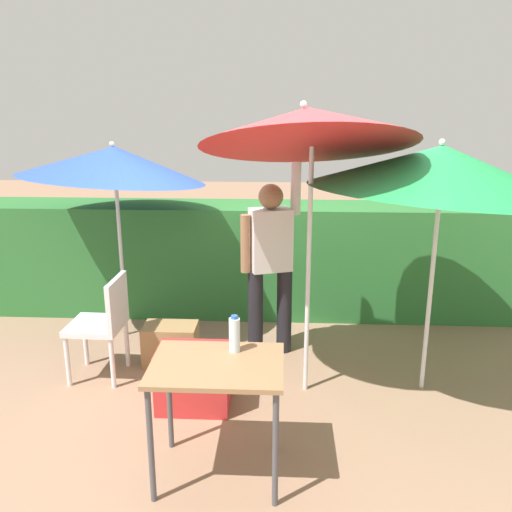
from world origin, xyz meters
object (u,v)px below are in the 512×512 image
object	(u,v)px
umbrella_rainbow	(308,127)
folding_table	(217,378)
crate_cardboard	(171,344)
chair_plastic	(104,321)
person_vendor	(270,258)
cooler_box	(194,378)
umbrella_yellow	(441,169)
umbrella_orange	(114,163)
bottle_water	(235,334)

from	to	relation	value
umbrella_rainbow	folding_table	xyz separation A→B (m)	(-0.55, -1.07, -1.43)
crate_cardboard	chair_plastic	bearing A→B (deg)	-151.98
person_vendor	cooler_box	bearing A→B (deg)	-120.40
umbrella_yellow	crate_cardboard	bearing A→B (deg)	171.69
umbrella_rainbow	folding_table	distance (m)	1.87
umbrella_orange	umbrella_yellow	size ratio (longest dim) A/B	0.97
cooler_box	bottle_water	bearing A→B (deg)	-58.64
umbrella_yellow	cooler_box	bearing A→B (deg)	-168.22
umbrella_orange	crate_cardboard	size ratio (longest dim) A/B	4.21
umbrella_orange	folding_table	bearing A→B (deg)	-59.96
umbrella_orange	folding_table	world-z (taller)	umbrella_orange
umbrella_rainbow	crate_cardboard	world-z (taller)	umbrella_rainbow
umbrella_rainbow	chair_plastic	distance (m)	2.31
chair_plastic	bottle_water	bearing A→B (deg)	-41.13
umbrella_orange	umbrella_yellow	world-z (taller)	umbrella_yellow
crate_cardboard	folding_table	world-z (taller)	folding_table
umbrella_rainbow	bottle_water	bearing A→B (deg)	-116.83
umbrella_orange	crate_cardboard	xyz separation A→B (m)	(0.59, -0.60, -1.55)
umbrella_rainbow	umbrella_orange	bearing A→B (deg)	150.12
folding_table	umbrella_yellow	bearing A→B (deg)	37.00
umbrella_yellow	bottle_water	size ratio (longest dim) A/B	8.64
cooler_box	folding_table	size ratio (longest dim) A/B	0.69
umbrella_rainbow	folding_table	bearing A→B (deg)	-117.25
chair_plastic	umbrella_rainbow	bearing A→B (deg)	-4.95
crate_cardboard	umbrella_orange	bearing A→B (deg)	134.67
umbrella_orange	cooler_box	bearing A→B (deg)	-54.68
umbrella_rainbow	umbrella_orange	distance (m)	2.06
crate_cardboard	bottle_water	size ratio (longest dim) A/B	1.98
person_vendor	bottle_water	xyz separation A→B (m)	(-0.18, -1.58, -0.04)
umbrella_yellow	chair_plastic	bearing A→B (deg)	178.93
folding_table	bottle_water	xyz separation A→B (m)	(0.09, 0.16, 0.21)
umbrella_rainbow	bottle_water	world-z (taller)	umbrella_rainbow
chair_plastic	folding_table	xyz separation A→B (m)	(1.11, -1.22, 0.17)
umbrella_yellow	chair_plastic	size ratio (longest dim) A/B	2.33
cooler_box	folding_table	world-z (taller)	folding_table
person_vendor	chair_plastic	world-z (taller)	person_vendor
umbrella_orange	folding_table	size ratio (longest dim) A/B	2.50
umbrella_orange	chair_plastic	size ratio (longest dim) A/B	2.25
chair_plastic	crate_cardboard	bearing A→B (deg)	28.02
umbrella_rainbow	umbrella_yellow	xyz separation A→B (m)	(1.00, 0.09, -0.30)
umbrella_rainbow	umbrella_yellow	world-z (taller)	umbrella_rainbow
person_vendor	folding_table	world-z (taller)	person_vendor
cooler_box	umbrella_yellow	bearing A→B (deg)	11.78
chair_plastic	bottle_water	xyz separation A→B (m)	(1.20, -1.05, 0.38)
chair_plastic	crate_cardboard	xyz separation A→B (m)	(0.50, 0.27, -0.33)
chair_plastic	folding_table	size ratio (longest dim) A/B	1.11
umbrella_rainbow	umbrella_yellow	bearing A→B (deg)	5.42
umbrella_rainbow	chair_plastic	bearing A→B (deg)	175.05
umbrella_yellow	cooler_box	xyz separation A→B (m)	(-1.83, -0.38, -1.57)
crate_cardboard	bottle_water	bearing A→B (deg)	-61.86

